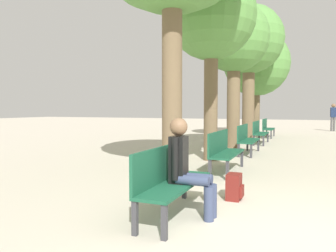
% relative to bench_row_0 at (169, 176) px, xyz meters
% --- Properties ---
extents(ground_plane, '(80.00, 80.00, 0.00)m').
position_rel_bench_row_0_xyz_m(ground_plane, '(1.62, -0.37, -0.51)').
color(ground_plane, beige).
extents(bench_row_0, '(0.44, 1.71, 0.90)m').
position_rel_bench_row_0_xyz_m(bench_row_0, '(0.00, 0.00, 0.00)').
color(bench_row_0, '#195138').
rests_on(bench_row_0, ground_plane).
extents(bench_row_1, '(0.44, 1.71, 0.90)m').
position_rel_bench_row_0_xyz_m(bench_row_1, '(0.00, 3.14, 0.00)').
color(bench_row_1, '#195138').
rests_on(bench_row_1, ground_plane).
extents(bench_row_2, '(0.44, 1.71, 0.90)m').
position_rel_bench_row_0_xyz_m(bench_row_2, '(0.00, 6.27, 0.00)').
color(bench_row_2, '#195138').
rests_on(bench_row_2, ground_plane).
extents(bench_row_3, '(0.44, 1.71, 0.90)m').
position_rel_bench_row_0_xyz_m(bench_row_3, '(0.00, 9.41, 0.00)').
color(bench_row_3, '#195138').
rests_on(bench_row_3, ground_plane).
extents(bench_row_4, '(0.44, 1.71, 0.90)m').
position_rel_bench_row_0_xyz_m(bench_row_4, '(0.00, 12.54, 0.00)').
color(bench_row_4, '#195138').
rests_on(bench_row_4, ground_plane).
extents(tree_row_1, '(2.37, 2.37, 5.06)m').
position_rel_bench_row_0_xyz_m(tree_row_1, '(-0.69, 4.64, 3.29)').
color(tree_row_1, brown).
rests_on(tree_row_1, ground_plane).
extents(tree_row_2, '(2.46, 2.46, 5.14)m').
position_rel_bench_row_0_xyz_m(tree_row_2, '(-0.69, 7.74, 3.30)').
color(tree_row_2, brown).
rests_on(tree_row_2, ground_plane).
extents(tree_row_3, '(3.07, 3.07, 6.03)m').
position_rel_bench_row_0_xyz_m(tree_row_3, '(-0.69, 11.15, 3.89)').
color(tree_row_3, brown).
rests_on(tree_row_3, ground_plane).
extents(tree_row_4, '(3.40, 3.40, 5.46)m').
position_rel_bench_row_0_xyz_m(tree_row_4, '(-0.69, 13.76, 3.22)').
color(tree_row_4, brown).
rests_on(tree_row_4, ground_plane).
extents(person_seated, '(0.61, 0.35, 1.28)m').
position_rel_bench_row_0_xyz_m(person_seated, '(0.23, 0.03, 0.16)').
color(person_seated, '#384260').
rests_on(person_seated, ground_plane).
extents(backpack, '(0.24, 0.29, 0.40)m').
position_rel_bench_row_0_xyz_m(backpack, '(0.66, 1.03, -0.32)').
color(backpack, maroon).
rests_on(backpack, ground_plane).
extents(pedestrian_mid, '(0.34, 0.24, 1.70)m').
position_rel_bench_row_0_xyz_m(pedestrian_mid, '(3.33, 18.56, 0.46)').
color(pedestrian_mid, '#4C4C4C').
rests_on(pedestrian_mid, ground_plane).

